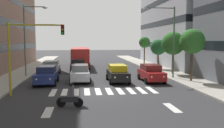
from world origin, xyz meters
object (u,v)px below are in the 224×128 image
object	(u,v)px
bus_behind_traffic	(80,55)
street_lamp_right	(28,34)
car_row2_0	(78,65)
street_tree_3	(144,43)
car_3	(47,75)
car_row2_1	(51,68)
traffic_light_gantry	(25,47)
car_0	(151,73)
car_2	(80,73)
street_tree_2	(158,47)
car_1	(118,73)
street_lamp_left	(169,34)
street_tree_1	(173,43)
street_tree_0	(192,42)
motorcycle_with_rider	(70,97)

from	to	relation	value
bus_behind_traffic	street_lamp_right	bearing A→B (deg)	58.10
car_row2_0	street_tree_3	bearing A→B (deg)	-140.83
car_3	street_lamp_right	world-z (taller)	street_lamp_right
car_row2_1	traffic_light_gantry	distance (m)	11.49
car_0	car_row2_0	size ratio (longest dim) A/B	1.00
car_row2_0	car_2	bearing A→B (deg)	92.08
street_tree_3	bus_behind_traffic	bearing A→B (deg)	17.75
street_tree_2	street_tree_3	distance (m)	7.76
street_tree_3	car_1	bearing A→B (deg)	67.32
street_lamp_left	street_tree_1	bearing A→B (deg)	-118.71
street_lamp_left	street_tree_3	bearing A→B (deg)	-95.75
car_1	street_tree_0	xyz separation A→B (m)	(-7.25, 1.09, 3.16)
street_tree_0	street_tree_1	size ratio (longest dim) A/B	1.02
street_lamp_left	street_tree_2	xyz separation A→B (m)	(-1.65, -8.58, -1.60)
car_0	street_tree_2	world-z (taller)	street_tree_2
street_tree_1	car_row2_1	bearing A→B (deg)	-6.18
street_lamp_left	street_tree_1	world-z (taller)	street_lamp_left
street_tree_1	car_3	bearing A→B (deg)	18.08
motorcycle_with_rider	street_tree_1	size ratio (longest dim) A/B	0.33
car_2	car_3	bearing A→B (deg)	15.72
car_3	street_lamp_left	xyz separation A→B (m)	(-12.60, -1.54, 3.92)
bus_behind_traffic	street_tree_0	xyz separation A→B (m)	(-10.99, 15.12, 2.19)
street_tree_0	street_tree_3	bearing A→B (deg)	-90.29
street_tree_2	car_row2_1	bearing A→B (deg)	14.88
street_tree_3	street_tree_2	bearing A→B (deg)	90.02
street_tree_1	car_0	bearing A→B (deg)	48.75
traffic_light_gantry	street_tree_0	size ratio (longest dim) A/B	1.07
car_row2_1	street_tree_3	bearing A→B (deg)	-141.43
car_2	street_tree_2	xyz separation A→B (m)	(-11.09, -9.23, 2.32)
car_0	traffic_light_gantry	xyz separation A→B (m)	(11.13, 4.96, 2.80)
car_row2_0	street_lamp_left	distance (m)	12.64
car_row2_0	street_lamp_left	bearing A→B (deg)	144.00
car_row2_0	street_lamp_right	distance (m)	7.70
car_0	car_1	world-z (taller)	same
street_tree_2	motorcycle_with_rider	bearing A→B (deg)	58.17
car_3	bus_behind_traffic	world-z (taller)	bus_behind_traffic
car_row2_0	street_tree_1	distance (m)	12.44
street_lamp_left	street_tree_2	bearing A→B (deg)	-100.87
car_2	car_row2_0	size ratio (longest dim) A/B	1.00
street_lamp_left	street_tree_3	size ratio (longest dim) A/B	1.62
street_tree_0	street_lamp_left	bearing A→B (deg)	-56.63
car_1	car_row2_1	size ratio (longest dim) A/B	1.00
bus_behind_traffic	motorcycle_with_rider	bearing A→B (deg)	88.55
motorcycle_with_rider	street_tree_0	world-z (taller)	street_tree_0
car_0	motorcycle_with_rider	bearing A→B (deg)	48.63
car_3	motorcycle_with_rider	bearing A→B (deg)	106.58
street_lamp_right	street_tree_2	distance (m)	17.71
car_row2_0	motorcycle_with_rider	xyz separation A→B (m)	(0.30, 17.27, -0.24)
car_1	car_0	bearing A→B (deg)	176.61
street_lamp_right	car_0	bearing A→B (deg)	159.06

